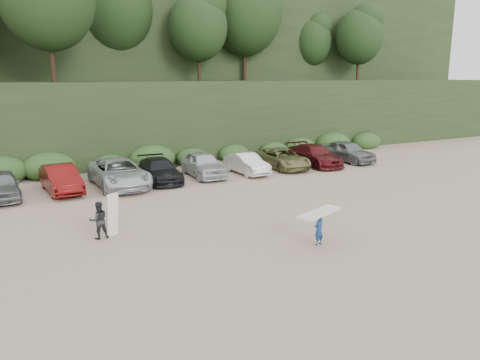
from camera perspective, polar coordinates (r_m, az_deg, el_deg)
ground at (r=20.49m, az=-0.89°, el=-5.74°), size 120.00×120.00×0.00m
hillside_backdrop at (r=54.11m, az=-19.91°, el=16.94°), size 90.00×41.50×28.00m
parked_cars at (r=28.61m, az=-14.82°, el=0.72°), size 37.37×5.95×1.65m
child_surfer at (r=18.36m, az=9.62°, el=-5.10°), size 2.33×1.40×1.35m
adult_surfer at (r=19.70m, az=-16.71°, el=-4.66°), size 1.23×0.61×1.82m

